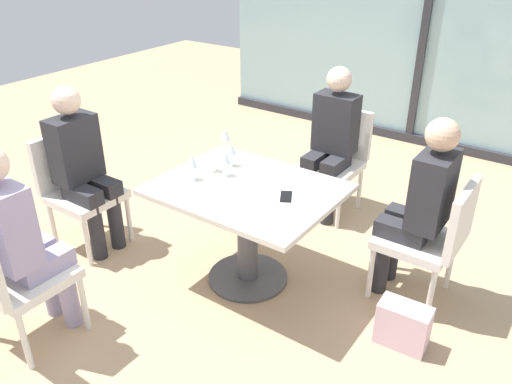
# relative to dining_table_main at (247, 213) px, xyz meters

# --- Properties ---
(ground_plane) EXTENTS (12.00, 12.00, 0.00)m
(ground_plane) POSITION_rel_dining_table_main_xyz_m (0.00, 0.00, -0.54)
(ground_plane) COLOR tan
(window_wall_backdrop) EXTENTS (4.86, 0.10, 2.70)m
(window_wall_backdrop) POSITION_rel_dining_table_main_xyz_m (0.00, 3.20, 0.67)
(window_wall_backdrop) COLOR #93B7BC
(window_wall_backdrop) RESTS_ON ground_plane
(dining_table_main) EXTENTS (1.15, 0.91, 0.73)m
(dining_table_main) POSITION_rel_dining_table_main_xyz_m (0.00, 0.00, 0.00)
(dining_table_main) COLOR silver
(dining_table_main) RESTS_ON ground_plane
(chair_far_right) EXTENTS (0.51, 0.46, 0.87)m
(chair_far_right) POSITION_rel_dining_table_main_xyz_m (1.08, 0.51, -0.04)
(chair_far_right) COLOR silver
(chair_far_right) RESTS_ON ground_plane
(chair_near_window) EXTENTS (0.46, 0.51, 0.87)m
(chair_near_window) POSITION_rel_dining_table_main_xyz_m (0.00, 1.28, -0.04)
(chair_near_window) COLOR silver
(chair_near_window) RESTS_ON ground_plane
(chair_side_end) EXTENTS (0.50, 0.46, 0.87)m
(chair_side_end) POSITION_rel_dining_table_main_xyz_m (-1.34, -0.34, -0.04)
(chair_side_end) COLOR silver
(chair_side_end) RESTS_ON ground_plane
(chair_front_left) EXTENTS (0.46, 0.50, 0.87)m
(chair_front_left) POSITION_rel_dining_table_main_xyz_m (-0.72, -1.28, -0.04)
(chair_front_left) COLOR silver
(chair_front_left) RESTS_ON ground_plane
(person_far_right) EXTENTS (0.39, 0.34, 1.26)m
(person_far_right) POSITION_rel_dining_table_main_xyz_m (0.97, 0.51, 0.16)
(person_far_right) COLOR #28282D
(person_far_right) RESTS_ON ground_plane
(person_near_window) EXTENTS (0.34, 0.39, 1.26)m
(person_near_window) POSITION_rel_dining_table_main_xyz_m (-0.00, 1.17, 0.16)
(person_near_window) COLOR #28282D
(person_near_window) RESTS_ON ground_plane
(person_side_end) EXTENTS (0.39, 0.34, 1.26)m
(person_side_end) POSITION_rel_dining_table_main_xyz_m (-1.23, -0.34, 0.16)
(person_side_end) COLOR #28282D
(person_side_end) RESTS_ON ground_plane
(person_front_left) EXTENTS (0.34, 0.39, 1.26)m
(person_front_left) POSITION_rel_dining_table_main_xyz_m (-0.72, -1.17, 0.16)
(person_front_left) COLOR #9E93B7
(person_front_left) RESTS_ON ground_plane
(wine_glass_0) EXTENTS (0.07, 0.07, 0.18)m
(wine_glass_0) POSITION_rel_dining_table_main_xyz_m (-0.22, 0.06, 0.32)
(wine_glass_0) COLOR silver
(wine_glass_0) RESTS_ON dining_table_main
(wine_glass_1) EXTENTS (0.07, 0.07, 0.18)m
(wine_glass_1) POSITION_rel_dining_table_main_xyz_m (-0.29, 0.20, 0.32)
(wine_glass_1) COLOR silver
(wine_glass_1) RESTS_ON dining_table_main
(wine_glass_2) EXTENTS (0.07, 0.07, 0.18)m
(wine_glass_2) POSITION_rel_dining_table_main_xyz_m (-0.36, -0.12, 0.32)
(wine_glass_2) COLOR silver
(wine_glass_2) RESTS_ON dining_table_main
(wine_glass_3) EXTENTS (0.07, 0.07, 0.18)m
(wine_glass_3) POSITION_rel_dining_table_main_xyz_m (-0.48, 0.38, 0.32)
(wine_glass_3) COLOR silver
(wine_glass_3) RESTS_ON dining_table_main
(coffee_cup) EXTENTS (0.08, 0.08, 0.09)m
(coffee_cup) POSITION_rel_dining_table_main_xyz_m (-0.34, 0.06, 0.24)
(coffee_cup) COLOR white
(coffee_cup) RESTS_ON dining_table_main
(cell_phone_on_table) EXTENTS (0.13, 0.16, 0.01)m
(cell_phone_on_table) POSITION_rel_dining_table_main_xyz_m (0.28, 0.03, 0.20)
(cell_phone_on_table) COLOR black
(cell_phone_on_table) RESTS_ON dining_table_main
(handbag_0) EXTENTS (0.31, 0.17, 0.28)m
(handbag_0) POSITION_rel_dining_table_main_xyz_m (1.12, 0.01, -0.40)
(handbag_0) COLOR beige
(handbag_0) RESTS_ON ground_plane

